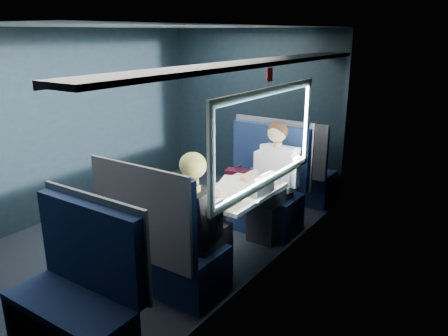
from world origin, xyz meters
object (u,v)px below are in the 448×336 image
Objects in this scene: table at (235,198)px; bottle_small at (272,182)px; seat_row_front at (294,172)px; woman at (197,217)px; laptop at (259,189)px; cup at (278,178)px; seat_bay_near at (261,191)px; seat_bay_far at (164,250)px; seat_row_back at (78,301)px; man at (274,175)px.

table is 5.15× the size of bottle_small.
seat_row_front is 0.88× the size of woman.
laptop is 3.13× the size of cup.
cup is at bearing -44.44° from seat_bay_near.
bottle_small is (0.48, -1.59, 0.42)m from seat_row_front.
seat_bay_far is 6.49× the size of bottle_small.
seat_bay_far is 1.26m from bottle_small.
seat_row_front is 1.86m from laptop.
seat_bay_near is at bearing 118.00° from laptop.
bottle_small is 0.24m from cup.
table is 0.79× the size of seat_bay_far.
seat_row_back reaches higher than laptop.
seat_row_front is 1.47m from cup.
seat_bay_far reaches higher than table.
seat_bay_near reaches higher than seat_row_front.
woman reaches higher than seat_bay_far.
seat_bay_near is at bearing 135.56° from cup.
man is at bearing 80.97° from seat_bay_far.
table is at bearing -84.20° from seat_row_front.
seat_row_front and seat_row_back have the same top height.
cup reaches higher than table.
table is at bearing -77.64° from seat_bay_near.
bottle_small is at bearing 75.93° from woman.
seat_row_front is 3.59m from seat_row_back.
bottle_small is at bearing -73.17° from seat_row_front.
seat_row_front reaches higher than cup.
seat_row_front is 1.71m from bottle_small.
seat_row_back is 5.97× the size of bottle_small.
man reaches higher than seat_row_back.
seat_row_front reaches higher than bottle_small.
table is 0.93m from seat_bay_far.
seat_row_back is at bearing -90.00° from seat_bay_far.
cup is (0.43, -1.36, 0.38)m from seat_row_front.
seat_row_back is at bearing -103.45° from bottle_small.
seat_row_back is 1.92m from laptop.
seat_bay_near is 0.95× the size of man.
seat_bay_near reaches higher than seat_row_back.
woman is at bearing -84.30° from seat_row_front.
seat_bay_far is (-0.18, -0.87, -0.25)m from table.
laptop is at bearing 64.26° from seat_bay_far.
laptop is at bearing 75.78° from woman.
table is 1.82m from seat_row_back.
seat_row_front is at bearing 106.83° from bottle_small.
bottle_small is at bearing 76.57° from laptop.
seat_row_back is at bearing -100.92° from cup.
man is (0.26, -0.17, 0.30)m from seat_bay_near.
seat_row_back is (0.00, -0.92, -0.00)m from seat_bay_far.
table is 0.52m from cup.
seat_row_front is 11.76× the size of cup.
laptop is at bearing -89.16° from cup.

